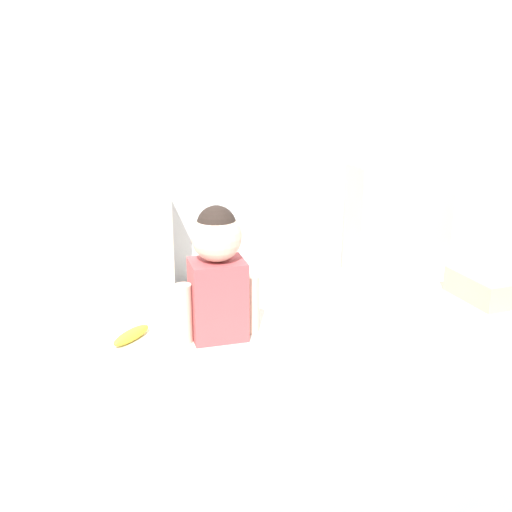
% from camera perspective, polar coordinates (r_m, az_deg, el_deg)
% --- Properties ---
extents(ground_plane, '(12.00, 12.00, 0.00)m').
position_cam_1_polar(ground_plane, '(2.50, 3.66, -13.37)').
color(ground_plane, '#B2ADA3').
extents(back_wall, '(5.50, 0.10, 2.33)m').
position_cam_1_polar(back_wall, '(2.66, -0.86, 15.08)').
color(back_wall, silver).
rests_on(back_wall, ground).
extents(couch, '(2.30, 0.87, 0.38)m').
position_cam_1_polar(couch, '(2.41, 3.75, -9.60)').
color(couch, beige).
rests_on(couch, ground).
extents(throw_pillow_left, '(0.46, 0.16, 0.50)m').
position_cam_1_polar(throw_pillow_left, '(2.39, -13.39, 1.10)').
color(throw_pillow_left, beige).
rests_on(throw_pillow_left, couch).
extents(throw_pillow_right, '(0.47, 0.16, 0.48)m').
position_cam_1_polar(throw_pillow_right, '(2.82, 13.03, 3.56)').
color(throw_pillow_right, '#C1B29E').
rests_on(throw_pillow_right, couch).
extents(toddler, '(0.29, 0.17, 0.46)m').
position_cam_1_polar(toddler, '(2.06, -3.59, -1.39)').
color(toddler, '#B24C51').
rests_on(toddler, couch).
extents(banana, '(0.16, 0.14, 0.04)m').
position_cam_1_polar(banana, '(2.16, -11.43, -7.17)').
color(banana, yellow).
rests_on(banana, couch).
extents(folded_blanket, '(0.40, 0.28, 0.10)m').
position_cam_1_polar(folded_blanket, '(2.68, 22.13, -2.33)').
color(folded_blanket, tan).
rests_on(folded_blanket, couch).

